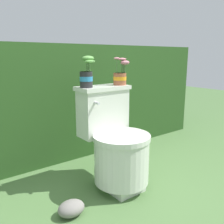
{
  "coord_description": "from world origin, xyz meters",
  "views": [
    {
      "loc": [
        -1.07,
        -1.38,
        1.0
      ],
      "look_at": [
        0.05,
        0.08,
        0.58
      ],
      "focal_mm": 40.0,
      "sensor_mm": 36.0,
      "label": 1
    }
  ],
  "objects_px": {
    "garden_stone": "(71,208)",
    "toilet": "(116,145)",
    "potted_plant_left": "(87,75)",
    "potted_plant_midleft": "(120,75)"
  },
  "relations": [
    {
      "from": "potted_plant_left",
      "to": "potted_plant_midleft",
      "type": "bearing_deg",
      "value": -2.95
    },
    {
      "from": "garden_stone",
      "to": "toilet",
      "type": "bearing_deg",
      "value": 15.73
    },
    {
      "from": "toilet",
      "to": "garden_stone",
      "type": "distance_m",
      "value": 0.56
    },
    {
      "from": "potted_plant_left",
      "to": "garden_stone",
      "type": "distance_m",
      "value": 0.92
    },
    {
      "from": "toilet",
      "to": "garden_stone",
      "type": "xyz_separation_m",
      "value": [
        -0.47,
        -0.13,
        -0.29
      ]
    },
    {
      "from": "potted_plant_left",
      "to": "potted_plant_midleft",
      "type": "distance_m",
      "value": 0.31
    },
    {
      "from": "potted_plant_midleft",
      "to": "garden_stone",
      "type": "relative_size",
      "value": 1.23
    },
    {
      "from": "potted_plant_left",
      "to": "garden_stone",
      "type": "height_order",
      "value": "potted_plant_left"
    },
    {
      "from": "toilet",
      "to": "potted_plant_left",
      "type": "height_order",
      "value": "potted_plant_left"
    },
    {
      "from": "potted_plant_left",
      "to": "toilet",
      "type": "bearing_deg",
      "value": -46.3
    }
  ]
}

